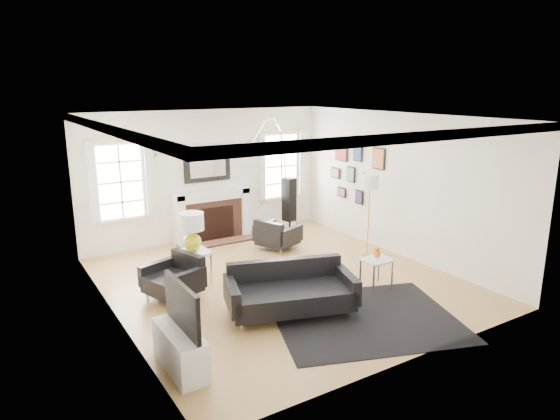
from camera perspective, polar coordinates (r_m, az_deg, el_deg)
floor at (r=8.70m, az=0.01°, el=-8.14°), size 6.00×6.00×0.00m
back_wall at (r=10.89m, az=-8.36°, el=3.94°), size 5.50×0.04×2.80m
front_wall at (r=6.04m, az=15.27°, el=-4.72°), size 5.50×0.04×2.80m
left_wall at (r=7.26m, az=-18.77°, el=-1.80°), size 0.04×6.00×2.80m
right_wall at (r=9.97m, az=13.58°, el=2.76°), size 0.04×6.00×2.80m
ceiling at (r=8.07m, az=0.01°, el=10.59°), size 5.50×6.00×0.02m
crown_molding at (r=8.07m, az=0.01°, el=10.17°), size 5.50×6.00×0.12m
fireplace at (r=10.88m, az=-7.76°, el=-0.67°), size 1.70×0.69×1.11m
mantel_mirror at (r=10.81m, az=-8.31°, el=5.21°), size 1.05×0.07×0.75m
window_left at (r=10.25m, az=-17.78°, el=3.11°), size 1.24×0.15×1.62m
window_right at (r=11.68m, az=0.10°, el=5.07°), size 1.24×0.15×1.62m
gallery_wall at (r=10.86m, az=8.65°, el=4.62°), size 0.04×1.73×1.29m
tv_unit at (r=6.21m, az=-11.31°, el=-14.76°), size 0.35×1.00×1.09m
area_rug at (r=7.51m, az=9.68°, el=-12.07°), size 3.15×2.89×0.01m
sofa at (r=7.45m, az=1.11°, el=-9.33°), size 2.04×1.38×0.61m
armchair_left at (r=8.15m, az=-11.86°, el=-7.70°), size 0.95×1.01×0.56m
armchair_right at (r=10.22m, az=-0.44°, el=-2.94°), size 0.94×0.99×0.54m
coffee_table at (r=8.25m, az=0.89°, el=-6.82°), size 0.85×0.85×0.38m
side_table_left at (r=8.56m, az=-9.91°, el=-5.35°), size 0.53×0.53×0.58m
nesting_table at (r=8.38m, az=10.97°, el=-6.26°), size 0.48×0.40×0.53m
gourd_lamp at (r=8.41m, az=-10.05°, el=-2.19°), size 0.42×0.42×0.66m
orange_vase at (r=8.31m, az=11.04°, el=-4.84°), size 0.12×0.12×0.19m
arc_floor_lamp at (r=10.41m, az=-1.04°, el=4.08°), size 1.94×1.79×2.74m
stick_floor_lamp at (r=9.77m, az=10.25°, el=2.75°), size 0.33×0.33×1.63m
speaker_tower at (r=11.51m, az=1.06°, el=0.66°), size 0.30×0.30×1.23m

